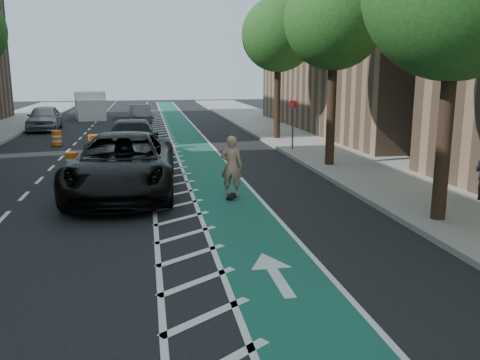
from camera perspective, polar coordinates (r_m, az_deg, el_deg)
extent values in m
plane|color=black|center=(12.24, -13.13, -6.45)|extent=(120.00, 120.00, 0.00)
cube|color=#175345|center=(22.06, -4.20, 2.08)|extent=(2.00, 90.00, 0.01)
cube|color=silver|center=(21.95, -8.10, 1.94)|extent=(1.40, 90.00, 0.01)
cube|color=gray|center=(23.63, 11.68, 2.70)|extent=(5.00, 90.00, 0.15)
cube|color=gray|center=(22.83, 5.96, 2.57)|extent=(0.12, 90.00, 0.16)
cylinder|color=#382619|center=(13.76, 21.41, 4.48)|extent=(0.36, 0.36, 4.40)
cylinder|color=#382619|center=(20.95, 9.88, 7.45)|extent=(0.36, 0.36, 4.40)
sphere|color=#194918|center=(20.99, 10.25, 17.30)|extent=(4.20, 4.20, 4.20)
cylinder|color=#382619|center=(28.58, 4.31, 8.78)|extent=(0.36, 0.36, 4.40)
sphere|color=#194918|center=(28.60, 4.43, 16.00)|extent=(4.20, 4.20, 4.20)
cylinder|color=#4C4C4C|center=(24.74, 5.95, 5.92)|extent=(0.08, 0.08, 2.40)
cube|color=red|center=(24.64, 6.00, 8.46)|extent=(0.35, 0.02, 0.35)
cube|color=black|center=(15.59, -0.94, -1.81)|extent=(0.45, 0.74, 0.03)
cylinder|color=black|center=(15.84, -1.02, -1.78)|extent=(0.05, 0.06, 0.06)
cylinder|color=black|center=(15.81, -0.50, -1.81)|extent=(0.05, 0.06, 0.06)
cylinder|color=black|center=(15.39, -1.40, -2.20)|extent=(0.05, 0.06, 0.06)
cylinder|color=black|center=(15.36, -0.86, -2.23)|extent=(0.05, 0.06, 0.06)
imported|color=tan|center=(15.39, -0.96, 1.60)|extent=(0.79, 0.66, 1.85)
imported|color=black|center=(16.52, -13.03, 1.77)|extent=(3.54, 7.03, 1.91)
imported|color=black|center=(23.14, -12.02, 4.42)|extent=(2.45, 5.86, 1.69)
imported|color=#999A9E|center=(36.27, -21.11, 6.52)|extent=(2.19, 4.93, 1.65)
imported|color=slate|center=(40.10, -11.14, 7.34)|extent=(1.84, 4.21, 1.35)
cube|color=white|center=(45.17, -16.49, 8.12)|extent=(2.87, 3.81, 2.20)
cube|color=white|center=(42.56, -16.33, 7.55)|extent=(2.42, 2.04, 1.65)
cylinder|color=black|center=(42.14, -17.62, 6.83)|extent=(0.38, 0.80, 0.77)
cylinder|color=black|center=(42.21, -14.93, 6.99)|extent=(0.38, 0.80, 0.77)
cylinder|color=black|center=(46.08, -17.71, 7.22)|extent=(0.38, 0.80, 0.77)
cylinder|color=black|center=(46.14, -15.24, 7.37)|extent=(0.38, 0.80, 0.77)
cylinder|color=orange|center=(20.56, -18.30, 1.87)|extent=(0.46, 0.46, 0.80)
cylinder|color=silver|center=(20.58, -18.28, 1.51)|extent=(0.47, 0.47, 0.11)
cylinder|color=silver|center=(20.54, -18.32, 2.19)|extent=(0.47, 0.47, 0.11)
cylinder|color=black|center=(20.63, -18.23, 0.83)|extent=(0.58, 0.58, 0.04)
cylinder|color=#E0510B|center=(24.92, -16.04, 3.85)|extent=(0.53, 0.53, 0.92)
cylinder|color=silver|center=(24.95, -16.02, 3.50)|extent=(0.54, 0.54, 0.12)
cylinder|color=silver|center=(24.91, -16.06, 4.15)|extent=(0.54, 0.54, 0.12)
cylinder|color=black|center=(24.99, -15.98, 2.85)|extent=(0.67, 0.67, 0.04)
cylinder|color=#FF650D|center=(28.27, -19.90, 4.42)|extent=(0.48, 0.48, 0.82)
cylinder|color=silver|center=(28.28, -19.88, 4.15)|extent=(0.49, 0.49, 0.11)
cylinder|color=silver|center=(28.25, -19.92, 4.66)|extent=(0.49, 0.49, 0.11)
cylinder|color=black|center=(28.32, -19.85, 3.63)|extent=(0.60, 0.60, 0.04)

